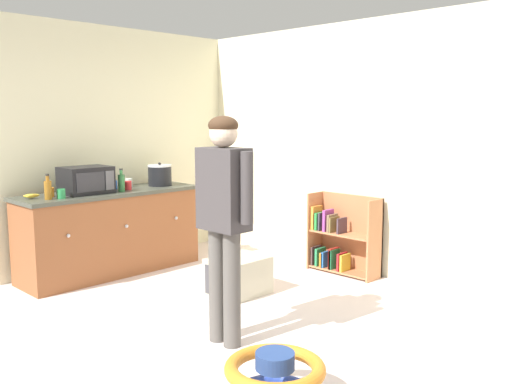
# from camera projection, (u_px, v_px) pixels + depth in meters

# --- Properties ---
(ground_plane) EXTENTS (12.00, 12.00, 0.00)m
(ground_plane) POSITION_uv_depth(u_px,v_px,m) (222.00, 338.00, 4.24)
(ground_plane) COLOR silver
(ground_plane) RESTS_ON ground
(back_wall) EXTENTS (5.20, 0.06, 2.70)m
(back_wall) POSITION_uv_depth(u_px,v_px,m) (388.00, 150.00, 5.71)
(back_wall) COLOR #EEE5C0
(back_wall) RESTS_ON ground
(left_side_wall) EXTENTS (0.06, 2.99, 2.70)m
(left_side_wall) POSITION_uv_depth(u_px,v_px,m) (121.00, 146.00, 6.45)
(left_side_wall) COLOR #ECE7BE
(left_side_wall) RESTS_ON ground
(kitchen_counter) EXTENTS (0.65, 1.97, 0.90)m
(kitchen_counter) POSITION_uv_depth(u_px,v_px,m) (111.00, 232.00, 5.97)
(kitchen_counter) COLOR brown
(kitchen_counter) RESTS_ON ground
(refrigerator) EXTENTS (0.73, 0.68, 1.78)m
(refrigerator) POSITION_uv_depth(u_px,v_px,m) (503.00, 227.00, 4.05)
(refrigerator) COLOR #B7BABF
(refrigerator) RESTS_ON ground
(bookshelf) EXTENTS (0.80, 0.28, 0.85)m
(bookshelf) POSITION_uv_depth(u_px,v_px,m) (341.00, 239.00, 6.01)
(bookshelf) COLOR #B8764C
(bookshelf) RESTS_ON ground
(standing_person) EXTENTS (0.57, 0.22, 1.70)m
(standing_person) POSITION_uv_depth(u_px,v_px,m) (224.00, 209.00, 4.01)
(standing_person) COLOR #585450
(standing_person) RESTS_ON ground
(baby_walker) EXTENTS (0.60, 0.60, 0.32)m
(baby_walker) POSITION_uv_depth(u_px,v_px,m) (275.00, 378.00, 3.26)
(baby_walker) COLOR #2C49B4
(baby_walker) RESTS_ON ground
(pet_carrier) EXTENTS (0.42, 0.55, 0.36)m
(pet_carrier) POSITION_uv_depth(u_px,v_px,m) (238.00, 276.00, 5.26)
(pet_carrier) COLOR beige
(pet_carrier) RESTS_ON ground
(microwave) EXTENTS (0.37, 0.48, 0.28)m
(microwave) POSITION_uv_depth(u_px,v_px,m) (86.00, 180.00, 5.68)
(microwave) COLOR black
(microwave) RESTS_ON kitchen_counter
(crock_pot) EXTENTS (0.27, 0.27, 0.27)m
(crock_pot) POSITION_uv_depth(u_px,v_px,m) (160.00, 175.00, 6.33)
(crock_pot) COLOR black
(crock_pot) RESTS_ON kitchen_counter
(banana_bunch) EXTENTS (0.12, 0.16, 0.04)m
(banana_bunch) POSITION_uv_depth(u_px,v_px,m) (32.00, 196.00, 5.35)
(banana_bunch) COLOR gold
(banana_bunch) RESTS_ON kitchen_counter
(green_glass_bottle) EXTENTS (0.07, 0.07, 0.25)m
(green_glass_bottle) POSITION_uv_depth(u_px,v_px,m) (121.00, 182.00, 5.83)
(green_glass_bottle) COLOR #33753D
(green_glass_bottle) RESTS_ON kitchen_counter
(amber_bottle) EXTENTS (0.07, 0.07, 0.25)m
(amber_bottle) POSITION_uv_depth(u_px,v_px,m) (48.00, 189.00, 5.28)
(amber_bottle) COLOR #9E661E
(amber_bottle) RESTS_ON kitchen_counter
(green_cup) EXTENTS (0.08, 0.08, 0.09)m
(green_cup) POSITION_uv_depth(u_px,v_px,m) (61.00, 194.00, 5.35)
(green_cup) COLOR #2D9650
(green_cup) RESTS_ON kitchen_counter
(red_cup) EXTENTS (0.08, 0.08, 0.09)m
(red_cup) POSITION_uv_depth(u_px,v_px,m) (128.00, 185.00, 5.99)
(red_cup) COLOR red
(red_cup) RESTS_ON kitchen_counter
(white_cup) EXTENTS (0.08, 0.08, 0.09)m
(white_cup) POSITION_uv_depth(u_px,v_px,m) (129.00, 183.00, 6.23)
(white_cup) COLOR white
(white_cup) RESTS_ON kitchen_counter
(orange_cup) EXTENTS (0.08, 0.08, 0.09)m
(orange_cup) POSITION_uv_depth(u_px,v_px,m) (50.00, 192.00, 5.45)
(orange_cup) COLOR orange
(orange_cup) RESTS_ON kitchen_counter
(blue_cup) EXTENTS (0.08, 0.08, 0.09)m
(blue_cup) POSITION_uv_depth(u_px,v_px,m) (114.00, 185.00, 6.04)
(blue_cup) COLOR blue
(blue_cup) RESTS_ON kitchen_counter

